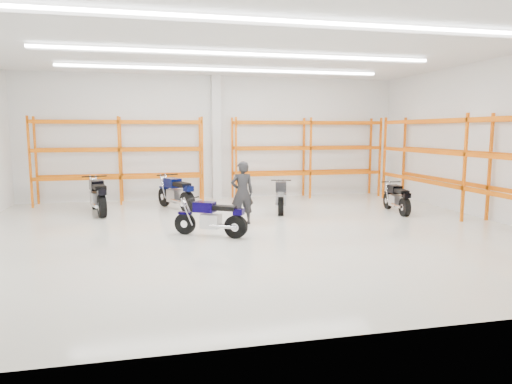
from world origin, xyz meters
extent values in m
plane|color=silver|center=(0.00, 0.00, 0.00)|extent=(14.00, 14.00, 0.00)
cube|color=white|center=(0.00, 6.00, 2.25)|extent=(14.00, 0.02, 4.50)
cube|color=white|center=(0.00, -6.00, 2.25)|extent=(14.00, 0.02, 4.50)
cube|color=white|center=(7.00, 0.00, 2.25)|extent=(0.02, 12.00, 4.50)
cube|color=white|center=(0.00, 0.00, 4.50)|extent=(14.00, 12.00, 0.02)
cube|color=white|center=(0.00, -3.00, 4.40)|extent=(10.00, 0.22, 0.10)
cube|color=white|center=(0.00, 0.50, 4.40)|extent=(10.00, 0.22, 0.10)
cube|color=white|center=(0.00, 3.50, 4.40)|extent=(10.00, 0.22, 0.10)
cylinder|color=black|center=(-1.56, 0.08, 0.27)|extent=(0.51, 0.36, 0.53)
cylinder|color=black|center=(-0.42, -0.59, 0.27)|extent=(0.55, 0.42, 0.55)
cylinder|color=silver|center=(-1.56, 0.08, 0.27)|extent=(0.22, 0.20, 0.18)
cylinder|color=silver|center=(-0.42, -0.59, 0.27)|extent=(0.26, 0.25, 0.19)
cube|color=#090339|center=(-1.56, 0.08, 0.53)|extent=(0.34, 0.28, 0.05)
cube|color=#B7B7BC|center=(-0.97, -0.27, 0.37)|extent=(0.56, 0.51, 0.34)
cube|color=#A5A5AA|center=(-0.68, -0.44, 0.28)|extent=(0.59, 0.41, 0.07)
cube|color=#090339|center=(-1.11, -0.19, 0.71)|extent=(0.58, 0.51, 0.25)
cube|color=black|center=(-0.68, -0.44, 0.71)|extent=(0.64, 0.53, 0.11)
cube|color=#090339|center=(-0.36, -0.63, 0.64)|extent=(0.30, 0.28, 0.14)
cylinder|color=black|center=(-1.37, -0.04, 0.90)|extent=(0.34, 0.55, 0.03)
sphere|color=silver|center=(-1.59, 0.10, 0.76)|extent=(0.17, 0.17, 0.17)
cylinder|color=silver|center=(-0.72, -0.58, 0.28)|extent=(0.61, 0.41, 0.08)
cylinder|color=black|center=(-4.18, 4.34, 0.32)|extent=(0.28, 0.65, 0.64)
cylinder|color=black|center=(-3.78, 2.79, 0.33)|extent=(0.35, 0.69, 0.66)
cylinder|color=silver|center=(-4.18, 4.34, 0.32)|extent=(0.20, 0.24, 0.21)
cylinder|color=silver|center=(-3.78, 2.79, 0.33)|extent=(0.27, 0.28, 0.24)
cube|color=black|center=(-4.18, 4.34, 0.64)|extent=(0.25, 0.41, 0.06)
cube|color=#B7B7BC|center=(-3.97, 3.53, 0.45)|extent=(0.51, 0.63, 0.41)
cube|color=#A5A5AA|center=(-3.87, 3.14, 0.34)|extent=(0.31, 0.76, 0.09)
cube|color=black|center=(-4.02, 3.72, 0.86)|extent=(0.50, 0.67, 0.30)
cube|color=black|center=(-3.87, 3.14, 0.86)|extent=(0.49, 0.76, 0.13)
cube|color=black|center=(-3.76, 2.71, 0.77)|extent=(0.30, 0.33, 0.17)
cylinder|color=black|center=(-4.11, 4.07, 1.09)|extent=(0.73, 0.22, 0.04)
sphere|color=silver|center=(-4.19, 4.38, 0.92)|extent=(0.20, 0.20, 0.20)
cylinder|color=silver|center=(-4.03, 3.06, 0.34)|extent=(0.29, 0.80, 0.10)
cylinder|color=black|center=(-1.97, 4.46, 0.32)|extent=(0.38, 0.63, 0.64)
cylinder|color=black|center=(-1.30, 3.01, 0.33)|extent=(0.45, 0.68, 0.66)
cylinder|color=silver|center=(-1.97, 4.46, 0.32)|extent=(0.22, 0.26, 0.21)
cylinder|color=silver|center=(-1.30, 3.01, 0.33)|extent=(0.29, 0.30, 0.23)
cube|color=#050D44|center=(-1.97, 4.46, 0.64)|extent=(0.31, 0.41, 0.06)
cube|color=#B7B7BC|center=(-1.62, 3.71, 0.45)|extent=(0.58, 0.66, 0.40)
cube|color=#A5A5AA|center=(-1.45, 3.34, 0.34)|extent=(0.43, 0.73, 0.08)
cube|color=#050D44|center=(-1.70, 3.88, 0.85)|extent=(0.58, 0.69, 0.30)
cube|color=black|center=(-1.45, 3.34, 0.85)|extent=(0.58, 0.77, 0.13)
cube|color=#050D44|center=(-1.26, 2.94, 0.76)|extent=(0.33, 0.35, 0.17)
cylinder|color=black|center=(-1.85, 4.21, 1.08)|extent=(0.69, 0.35, 0.04)
sphere|color=silver|center=(-1.99, 4.50, 0.91)|extent=(0.20, 0.20, 0.20)
cylinder|color=silver|center=(-1.59, 3.23, 0.34)|extent=(0.42, 0.76, 0.10)
cylinder|color=black|center=(1.77, 3.29, 0.28)|extent=(0.26, 0.56, 0.55)
cylinder|color=black|center=(1.39, 1.97, 0.28)|extent=(0.31, 0.59, 0.57)
cylinder|color=silver|center=(1.77, 3.29, 0.28)|extent=(0.17, 0.21, 0.18)
cylinder|color=silver|center=(1.39, 1.97, 0.28)|extent=(0.23, 0.24, 0.20)
cube|color=gray|center=(1.77, 3.29, 0.55)|extent=(0.22, 0.36, 0.06)
cube|color=#B7B7BC|center=(1.57, 2.60, 0.39)|extent=(0.45, 0.55, 0.35)
cube|color=#A5A5AA|center=(1.48, 2.27, 0.29)|extent=(0.28, 0.65, 0.07)
cube|color=gray|center=(1.62, 2.76, 0.73)|extent=(0.44, 0.58, 0.26)
cube|color=black|center=(1.48, 2.27, 0.73)|extent=(0.43, 0.66, 0.11)
cube|color=gray|center=(1.37, 1.90, 0.66)|extent=(0.26, 0.28, 0.15)
cylinder|color=black|center=(1.70, 3.06, 0.94)|extent=(0.63, 0.21, 0.03)
sphere|color=silver|center=(1.78, 3.33, 0.79)|extent=(0.17, 0.17, 0.17)
cylinder|color=silver|center=(1.33, 2.27, 0.29)|extent=(0.27, 0.68, 0.08)
cube|color=black|center=(1.34, 1.79, 0.90)|extent=(0.40, 0.42, 0.28)
cylinder|color=black|center=(5.09, 2.35, 0.27)|extent=(0.17, 0.54, 0.53)
cylinder|color=black|center=(4.93, 1.03, 0.28)|extent=(0.23, 0.57, 0.55)
cylinder|color=silver|center=(5.09, 2.35, 0.27)|extent=(0.15, 0.19, 0.18)
cylinder|color=silver|center=(4.93, 1.03, 0.28)|extent=(0.20, 0.22, 0.20)
cube|color=black|center=(5.09, 2.35, 0.53)|extent=(0.17, 0.33, 0.05)
cube|color=#B7B7BC|center=(5.01, 1.66, 0.37)|extent=(0.38, 0.50, 0.34)
cube|color=#A5A5AA|center=(4.96, 1.33, 0.28)|extent=(0.18, 0.63, 0.07)
cube|color=black|center=(5.03, 1.82, 0.71)|extent=(0.36, 0.53, 0.25)
cube|color=black|center=(4.96, 1.33, 0.71)|extent=(0.34, 0.62, 0.11)
cube|color=black|center=(4.92, 0.96, 0.64)|extent=(0.22, 0.25, 0.14)
cylinder|color=black|center=(5.06, 2.12, 0.91)|extent=(0.62, 0.11, 0.03)
sphere|color=silver|center=(5.10, 2.38, 0.76)|extent=(0.17, 0.17, 0.17)
cylinder|color=silver|center=(4.82, 1.31, 0.28)|extent=(0.16, 0.67, 0.08)
imported|color=black|center=(0.04, 1.02, 0.85)|extent=(0.64, 0.43, 1.71)
cube|color=white|center=(0.00, 5.82, 2.25)|extent=(0.32, 0.32, 4.50)
cube|color=orange|center=(-6.20, 5.88, 1.50)|extent=(0.07, 0.07, 3.00)
cube|color=orange|center=(-6.20, 5.08, 1.50)|extent=(0.07, 0.07, 3.00)
cube|color=orange|center=(-3.40, 5.88, 1.50)|extent=(0.07, 0.07, 3.00)
cube|color=orange|center=(-3.40, 5.08, 1.50)|extent=(0.07, 0.07, 3.00)
cube|color=orange|center=(-0.60, 5.88, 1.50)|extent=(0.07, 0.07, 3.00)
cube|color=orange|center=(-0.60, 5.08, 1.50)|extent=(0.07, 0.07, 3.00)
cube|color=orange|center=(-3.40, 5.88, 0.94)|extent=(5.60, 0.07, 0.12)
cube|color=orange|center=(-3.40, 5.08, 0.94)|extent=(5.60, 0.07, 0.12)
cube|color=orange|center=(-3.40, 5.88, 1.88)|extent=(5.60, 0.07, 0.12)
cube|color=orange|center=(-3.40, 5.08, 1.88)|extent=(5.60, 0.07, 0.12)
cube|color=orange|center=(-3.40, 5.88, 2.81)|extent=(5.60, 0.07, 0.12)
cube|color=orange|center=(-3.40, 5.08, 2.81)|extent=(5.60, 0.07, 0.12)
cube|color=orange|center=(0.60, 5.88, 1.50)|extent=(0.07, 0.07, 3.00)
cube|color=orange|center=(0.60, 5.08, 1.50)|extent=(0.07, 0.07, 3.00)
cube|color=orange|center=(3.40, 5.88, 1.50)|extent=(0.07, 0.07, 3.00)
cube|color=orange|center=(3.40, 5.08, 1.50)|extent=(0.07, 0.07, 3.00)
cube|color=orange|center=(6.20, 5.88, 1.50)|extent=(0.07, 0.07, 3.00)
cube|color=orange|center=(6.20, 5.08, 1.50)|extent=(0.07, 0.07, 3.00)
cube|color=orange|center=(3.40, 5.88, 0.94)|extent=(5.60, 0.07, 0.12)
cube|color=orange|center=(3.40, 5.08, 0.94)|extent=(5.60, 0.07, 0.12)
cube|color=orange|center=(3.40, 5.88, 1.88)|extent=(5.60, 0.07, 0.12)
cube|color=orange|center=(3.40, 5.08, 1.88)|extent=(5.60, 0.07, 0.12)
cube|color=orange|center=(3.40, 5.88, 2.81)|extent=(5.60, 0.07, 0.12)
cube|color=orange|center=(3.40, 5.08, 2.81)|extent=(5.60, 0.07, 0.12)
cube|color=orange|center=(6.88, 0.00, 1.50)|extent=(0.07, 0.07, 3.00)
cube|color=orange|center=(6.08, 0.00, 1.50)|extent=(0.07, 0.07, 3.00)
cube|color=orange|center=(6.88, 4.50, 1.50)|extent=(0.07, 0.07, 3.00)
cube|color=orange|center=(6.08, 4.50, 1.50)|extent=(0.07, 0.07, 3.00)
cube|color=orange|center=(6.88, 0.00, 0.94)|extent=(0.07, 9.00, 0.12)
cube|color=orange|center=(6.08, 0.00, 0.94)|extent=(0.07, 9.00, 0.12)
cube|color=orange|center=(6.88, 0.00, 1.88)|extent=(0.07, 9.00, 0.12)
cube|color=orange|center=(6.08, 0.00, 1.88)|extent=(0.07, 9.00, 0.12)
cube|color=orange|center=(6.88, 0.00, 2.81)|extent=(0.07, 9.00, 0.12)
cube|color=orange|center=(6.08, 0.00, 2.81)|extent=(0.07, 9.00, 0.12)
camera|label=1|loc=(-2.25, -10.96, 2.52)|focal=32.00mm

